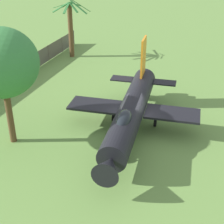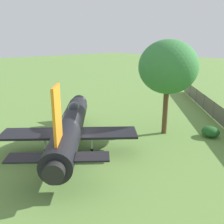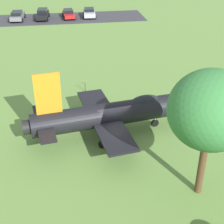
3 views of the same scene
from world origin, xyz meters
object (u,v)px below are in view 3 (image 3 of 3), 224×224
object	(u,v)px
shade_tree	(211,110)
info_plaque	(85,84)
parked_car_red	(69,14)
display_jet	(116,113)
parked_car_silver	(89,13)
parked_car_black	(43,14)
parked_car_gray	(17,15)

from	to	relation	value
shade_tree	info_plaque	size ratio (longest dim) A/B	6.88
parked_car_red	info_plaque	bearing A→B (deg)	-2.94
display_jet	parked_car_silver	distance (m)	36.73
info_plaque	parked_car_red	bearing A→B (deg)	-138.65
parked_car_black	parked_car_red	bearing A→B (deg)	93.91
info_plaque	parked_car_black	distance (m)	29.47
parked_car_black	parked_car_gray	distance (m)	4.13
info_plaque	parked_car_silver	distance (m)	29.25
parked_car_black	display_jet	bearing A→B (deg)	13.95
shade_tree	parked_car_black	distance (m)	45.32
shade_tree	parked_car_black	bearing A→B (deg)	-126.08
display_jet	parked_car_red	size ratio (longest dim) A/B	2.78
parked_car_silver	parked_car_red	size ratio (longest dim) A/B	1.01
shade_tree	parked_car_gray	size ratio (longest dim) A/B	1.60
info_plaque	parked_car_silver	world-z (taller)	parked_car_silver
parked_car_gray	parked_car_black	bearing A→B (deg)	-83.76
display_jet	parked_car_black	world-z (taller)	display_jet
shade_tree	parked_car_red	world-z (taller)	shade_tree
display_jet	shade_tree	distance (m)	9.01
display_jet	parked_car_silver	bearing A→B (deg)	79.31
parked_car_red	parked_car_gray	bearing A→B (deg)	-92.26
parked_car_red	parked_car_gray	size ratio (longest dim) A/B	0.88
info_plaque	parked_car_red	size ratio (longest dim) A/B	0.26
display_jet	info_plaque	bearing A→B (deg)	94.63
shade_tree	info_plaque	distance (m)	16.52
parked_car_black	parked_car_gray	size ratio (longest dim) A/B	0.99
shade_tree	parked_car_silver	distance (m)	44.19
info_plaque	parked_car_gray	world-z (taller)	parked_car_gray
display_jet	parked_car_black	bearing A→B (deg)	91.58
info_plaque	parked_car_gray	distance (m)	30.21
display_jet	parked_car_gray	world-z (taller)	display_jet
info_plaque	parked_car_gray	xyz separation A→B (m)	(-16.14, -25.53, -0.08)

